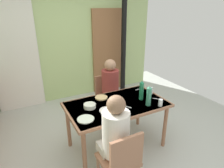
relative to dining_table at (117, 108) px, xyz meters
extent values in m
plane|color=#B8BCB5|center=(-0.17, -0.09, -0.67)|extent=(5.81, 5.81, 0.00)
cube|color=#B5D087|center=(-0.17, 2.14, 0.73)|extent=(4.45, 0.10, 2.81)
cube|color=#915F3A|center=(0.91, 2.06, 0.33)|extent=(0.80, 0.05, 2.00)
cylinder|color=black|center=(1.18, 1.79, 0.73)|extent=(0.12, 0.12, 2.81)
cube|color=white|center=(-1.16, 2.04, 0.51)|extent=(0.90, 0.03, 2.36)
cube|color=#9B684C|center=(0.00, 0.00, 0.06)|extent=(1.43, 0.83, 0.04)
cube|color=beige|center=(0.00, 0.00, 0.07)|extent=(1.38, 0.79, 0.00)
cylinder|color=#9B684C|center=(-0.65, -0.34, -0.32)|extent=(0.06, 0.06, 0.70)
cylinder|color=#9B684C|center=(0.65, -0.34, -0.32)|extent=(0.06, 0.06, 0.70)
cylinder|color=#9B684C|center=(-0.65, 0.34, -0.32)|extent=(0.06, 0.06, 0.70)
cylinder|color=#9B684C|center=(0.65, 0.34, -0.32)|extent=(0.06, 0.06, 0.70)
cube|color=#9B684C|center=(-0.38, -0.69, -0.22)|extent=(0.40, 0.40, 0.04)
cube|color=#9B684C|center=(-0.38, -0.87, -0.01)|extent=(0.38, 0.04, 0.42)
cylinder|color=#9B684C|center=(-0.21, -0.52, -0.46)|extent=(0.04, 0.04, 0.41)
cube|color=#9B684C|center=(0.23, 0.69, -0.22)|extent=(0.40, 0.40, 0.04)
cube|color=#9B684C|center=(0.23, 0.87, -0.01)|extent=(0.38, 0.04, 0.42)
cylinder|color=#9B684C|center=(0.40, 0.52, -0.46)|extent=(0.04, 0.04, 0.41)
cylinder|color=#9B684C|center=(0.06, 0.52, -0.46)|extent=(0.04, 0.04, 0.41)
cylinder|color=#9B684C|center=(0.40, 0.86, -0.46)|extent=(0.04, 0.04, 0.41)
cylinder|color=#9B684C|center=(0.06, 0.86, -0.46)|extent=(0.04, 0.04, 0.41)
cube|color=silver|center=(-0.38, -0.53, -0.16)|extent=(0.30, 0.22, 0.12)
cylinder|color=silver|center=(-0.38, -0.64, 0.10)|extent=(0.30, 0.30, 0.52)
sphere|color=#846047|center=(-0.38, -0.64, 0.45)|extent=(0.20, 0.20, 0.20)
cube|color=maroon|center=(0.23, 0.53, -0.16)|extent=(0.30, 0.22, 0.12)
cylinder|color=maroon|center=(0.23, 0.64, 0.10)|extent=(0.30, 0.30, 0.52)
sphere|color=#A87A5B|center=(0.23, 0.64, 0.45)|extent=(0.20, 0.20, 0.20)
cylinder|color=#3B8869|center=(0.37, -0.25, 0.21)|extent=(0.07, 0.07, 0.26)
cone|color=#468C70|center=(0.37, -0.25, 0.36)|extent=(0.05, 0.05, 0.04)
cylinder|color=#20784C|center=(0.39, -0.05, 0.21)|extent=(0.06, 0.06, 0.27)
cone|color=#1E7B56|center=(0.39, -0.05, 0.36)|extent=(0.05, 0.05, 0.04)
cylinder|color=silver|center=(-0.39, 0.07, 0.10)|extent=(0.17, 0.17, 0.05)
cylinder|color=white|center=(-0.21, -0.13, 0.08)|extent=(0.22, 0.22, 0.01)
cylinder|color=white|center=(-0.55, -0.19, 0.08)|extent=(0.21, 0.21, 0.01)
cylinder|color=silver|center=(0.50, -0.35, 0.13)|extent=(0.06, 0.06, 0.10)
cylinder|color=silver|center=(0.64, 0.03, 0.13)|extent=(0.06, 0.06, 0.11)
cylinder|color=#DBB77A|center=(-0.12, 0.27, 0.09)|extent=(0.19, 0.19, 0.02)
cube|color=silver|center=(0.61, -0.17, 0.08)|extent=(0.11, 0.13, 0.00)
cube|color=silver|center=(0.11, 0.17, 0.08)|extent=(0.12, 0.11, 0.00)
cube|color=silver|center=(0.08, -0.15, 0.08)|extent=(0.08, 0.14, 0.00)
cube|color=silver|center=(0.58, 0.27, 0.08)|extent=(0.15, 0.03, 0.00)
camera|label=1|loc=(-1.24, -2.18, 1.39)|focal=31.31mm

